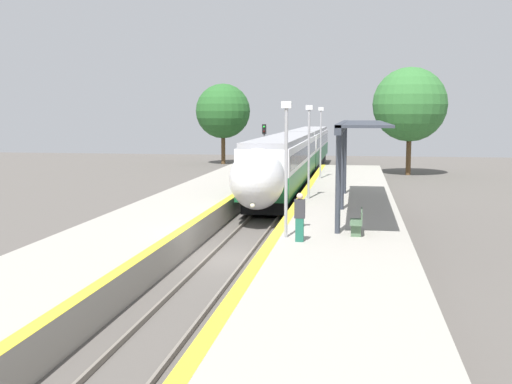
% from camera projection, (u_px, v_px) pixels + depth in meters
% --- Properties ---
extents(ground_plane, '(120.00, 120.00, 0.00)m').
position_uv_depth(ground_plane, '(229.00, 258.00, 24.15)').
color(ground_plane, '#56514C').
extents(rail_left, '(0.08, 90.00, 0.15)m').
position_uv_depth(rail_left, '(210.00, 256.00, 24.26)').
color(rail_left, slate).
rests_on(rail_left, ground_plane).
extents(rail_right, '(0.08, 90.00, 0.15)m').
position_uv_depth(rail_right, '(248.00, 257.00, 24.03)').
color(rail_right, slate).
rests_on(rail_right, ground_plane).
extents(train, '(2.78, 45.01, 3.96)m').
position_uv_depth(train, '(297.00, 154.00, 51.02)').
color(train, black).
rests_on(train, ground_plane).
extents(platform_right, '(4.99, 64.00, 1.05)m').
position_uv_depth(platform_right, '(339.00, 249.00, 23.45)').
color(platform_right, '#9E998E').
rests_on(platform_right, ground_plane).
extents(platform_left, '(4.52, 64.00, 1.05)m').
position_uv_depth(platform_left, '(129.00, 242.00, 24.70)').
color(platform_left, '#9E998E').
rests_on(platform_left, ground_plane).
extents(platform_bench, '(0.44, 1.60, 0.89)m').
position_uv_depth(platform_bench, '(358.00, 221.00, 23.47)').
color(platform_bench, '#4C6B4C').
rests_on(platform_bench, platform_right).
extents(person_waiting, '(0.36, 0.22, 1.69)m').
position_uv_depth(person_waiting, '(300.00, 216.00, 22.00)').
color(person_waiting, '#1E604C').
rests_on(person_waiting, platform_right).
extents(railway_signal, '(0.28, 0.28, 4.67)m').
position_uv_depth(railway_signal, '(264.00, 150.00, 46.08)').
color(railway_signal, '#59595E').
rests_on(railway_signal, ground_plane).
extents(lamppost_near, '(0.36, 0.20, 4.82)m').
position_uv_depth(lamppost_near, '(286.00, 159.00, 22.52)').
color(lamppost_near, '#9E9EA3').
rests_on(lamppost_near, platform_right).
extents(lamppost_mid, '(0.36, 0.20, 4.82)m').
position_uv_depth(lamppost_mid, '(309.00, 145.00, 32.95)').
color(lamppost_mid, '#9E9EA3').
rests_on(lamppost_mid, platform_right).
extents(lamppost_far, '(0.36, 0.20, 4.82)m').
position_uv_depth(lamppost_far, '(321.00, 137.00, 43.37)').
color(lamppost_far, '#9E9EA3').
rests_on(lamppost_far, platform_right).
extents(station_canopy, '(2.02, 15.00, 4.01)m').
position_uv_depth(station_canopy, '(355.00, 128.00, 28.97)').
color(station_canopy, '#333842').
rests_on(station_canopy, platform_right).
extents(background_tree_left, '(5.84, 5.84, 8.60)m').
position_uv_depth(background_tree_left, '(223.00, 111.00, 68.70)').
color(background_tree_left, brown).
rests_on(background_tree_left, ground_plane).
extents(background_tree_right, '(6.51, 6.51, 9.47)m').
position_uv_depth(background_tree_right, '(410.00, 105.00, 56.20)').
color(background_tree_right, brown).
rests_on(background_tree_right, ground_plane).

